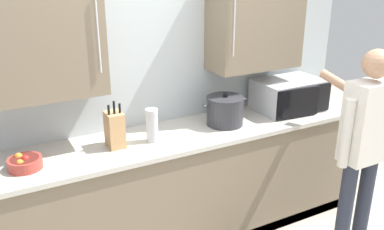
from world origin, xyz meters
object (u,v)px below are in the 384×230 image
knife_block (115,129)px  person_figure (364,140)px  stock_pot (225,111)px  microwave_oven (287,95)px  fruit_bowl (25,162)px  thermos_flask (152,125)px

knife_block → person_figure: person_figure is taller
stock_pot → microwave_oven: bearing=3.1°
fruit_bowl → person_figure: bearing=-18.4°
fruit_bowl → stock_pot: bearing=1.7°
thermos_flask → person_figure: person_figure is taller
stock_pot → knife_block: bearing=179.6°
microwave_oven → fruit_bowl: microwave_oven is taller
stock_pot → person_figure: person_figure is taller
stock_pot → person_figure: 1.03m
thermos_flask → microwave_oven: bearing=3.1°
thermos_flask → stock_pot: bearing=3.1°
microwave_oven → thermos_flask: size_ratio=2.32×
fruit_bowl → person_figure: (2.18, -0.73, -0.02)m
microwave_oven → stock_pot: microwave_oven is taller
microwave_oven → fruit_bowl: size_ratio=2.70×
thermos_flask → person_figure: bearing=-29.3°
fruit_bowl → stock_pot: 1.51m
thermos_flask → fruit_bowl: 0.87m
thermos_flask → person_figure: size_ratio=0.15×
person_figure → stock_pot: bearing=131.3°
thermos_flask → fruit_bowl: size_ratio=1.16×
microwave_oven → knife_block: bearing=-178.9°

